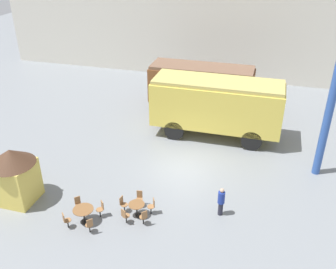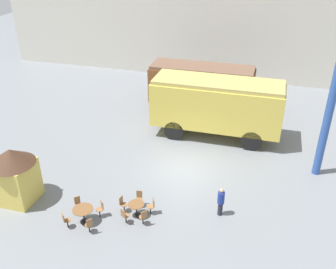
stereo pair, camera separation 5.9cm
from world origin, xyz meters
TOP-DOWN VIEW (x-y plane):
  - ground_plane at (0.00, 0.00)m, footprint 80.00×80.00m
  - backdrop_wall at (0.00, 15.91)m, footprint 44.00×0.15m
  - passenger_coach_wooden at (-0.73, 8.83)m, footprint 7.83×2.66m
  - passenger_coach_vintage at (1.11, 4.62)m, footprint 8.42×2.88m
  - cafe_table_near at (-3.45, -5.73)m, footprint 0.98×0.98m
  - cafe_table_mid at (-1.19, -4.61)m, footprint 0.79×0.79m
  - cafe_chair_0 at (-4.06, -6.33)m, footprint 0.40×0.40m
  - cafe_chair_1 at (-2.84, -6.34)m, footprint 0.40×0.40m
  - cafe_chair_2 at (-2.83, -5.12)m, footprint 0.40×0.40m
  - cafe_chair_3 at (-4.05, -5.11)m, footprint 0.40×0.40m
  - cafe_chair_4 at (-1.53, -5.30)m, footprint 0.39×0.40m
  - cafe_chair_5 at (-0.64, -5.15)m, footprint 0.40×0.40m
  - cafe_chair_6 at (-0.51, -4.25)m, footprint 0.40×0.39m
  - cafe_chair_7 at (-1.32, -3.85)m, footprint 0.36×0.37m
  - cafe_chair_8 at (-1.95, -4.50)m, footprint 0.37×0.36m
  - visitor_person at (2.72, -3.41)m, footprint 0.34×0.34m
  - ticket_kiosk at (-7.48, -5.06)m, footprint 2.34×2.34m
  - support_pillar at (7.48, 1.71)m, footprint 0.44×0.44m

SIDE VIEW (x-z plane):
  - ground_plane at x=0.00m, z-range 0.00..0.00m
  - cafe_chair_0 at x=-4.06m, z-range 0.07..0.94m
  - cafe_chair_1 at x=-2.84m, z-range 0.07..0.94m
  - cafe_chair_2 at x=-2.83m, z-range 0.07..0.94m
  - cafe_chair_3 at x=-4.05m, z-range 0.07..0.94m
  - cafe_chair_4 at x=-1.53m, z-range 0.07..0.94m
  - cafe_chair_5 at x=-0.64m, z-range 0.07..0.94m
  - cafe_chair_6 at x=-0.51m, z-range 0.07..0.94m
  - cafe_chair_7 at x=-1.32m, z-range 0.07..0.94m
  - cafe_chair_8 at x=-1.95m, z-range 0.07..0.94m
  - cafe_table_mid at x=-1.19m, z-range 0.19..0.89m
  - cafe_table_near at x=-3.45m, z-range 0.25..1.03m
  - visitor_person at x=2.72m, z-range 0.06..1.61m
  - ticket_kiosk at x=-7.48m, z-range 0.17..3.17m
  - passenger_coach_wooden at x=-0.73m, z-range 0.27..3.69m
  - passenger_coach_vintage at x=1.11m, z-range 0.40..4.35m
  - support_pillar at x=7.48m, z-range 0.00..8.00m
  - backdrop_wall at x=0.00m, z-range 0.00..9.00m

